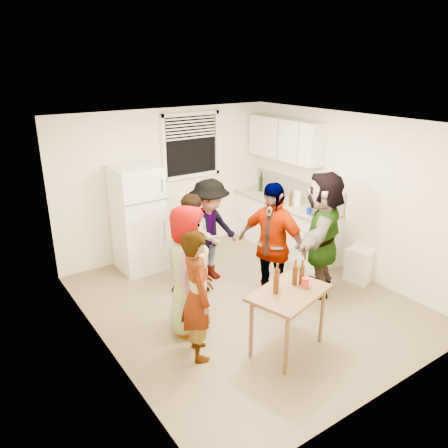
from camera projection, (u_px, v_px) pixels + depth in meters
room at (246, 302)px, 6.20m from camera, size 4.00×4.50×2.50m
window at (191, 145)px, 7.50m from camera, size 1.12×0.10×1.06m
refrigerator at (138, 219)px, 6.96m from camera, size 0.70×0.70×1.70m
counter_lower at (283, 226)px, 7.84m from camera, size 0.60×2.20×0.86m
countertop at (284, 202)px, 7.68m from camera, size 0.64×2.22×0.04m
backsplash at (297, 189)px, 7.76m from camera, size 0.03×2.20×0.36m
upper_cabinets at (285, 139)px, 7.53m from camera, size 0.34×1.60×0.70m
kettle at (275, 199)px, 7.80m from camera, size 0.24×0.21×0.20m
paper_towel at (297, 206)px, 7.40m from camera, size 0.12×0.12×0.26m
wine_bottle at (261, 191)px, 8.26m from camera, size 0.07×0.07×0.28m
beer_bottle_counter at (290, 206)px, 7.42m from camera, size 0.05×0.05×0.21m
blue_cup at (309, 214)px, 7.03m from camera, size 0.08×0.08×0.11m
picture_frame at (272, 187)px, 8.22m from camera, size 0.02×0.18×0.15m
trash_bin at (360, 265)px, 6.74m from camera, size 0.44×0.44×0.53m
serving_table at (286, 349)px, 5.18m from camera, size 1.05×0.83×0.77m
beer_bottle_table at (301, 284)px, 5.07m from camera, size 0.06×0.06×0.23m
red_cup at (305, 287)px, 5.00m from camera, size 0.09×0.09×0.12m
guest_grey at (190, 328)px, 5.58m from camera, size 1.78×1.68×0.53m
guest_stripe at (199, 353)px, 5.10m from camera, size 1.64×1.03×0.37m
guest_back_left at (196, 291)px, 6.49m from camera, size 1.38×1.65×0.56m
guest_back_right at (210, 279)px, 6.85m from camera, size 1.33×1.78×0.60m
guest_black at (269, 303)px, 6.16m from camera, size 2.01×1.55×0.43m
guest_orange at (318, 290)px, 6.53m from camera, size 2.44×2.46×0.54m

